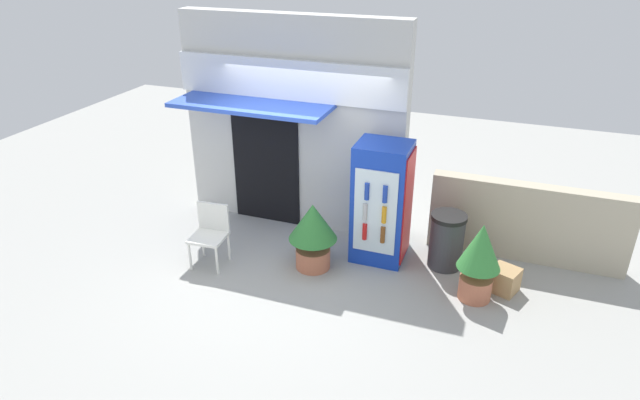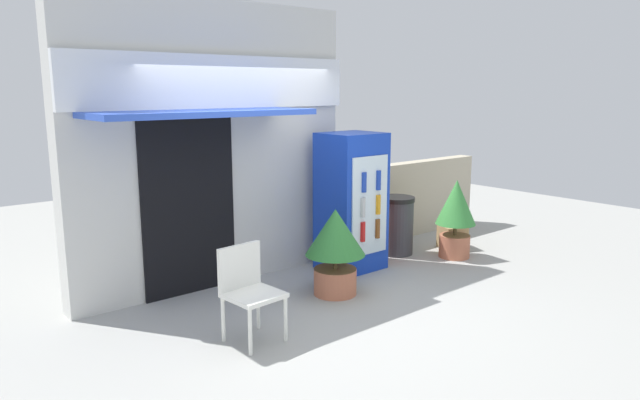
{
  "view_description": "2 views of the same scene",
  "coord_description": "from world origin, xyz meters",
  "px_view_note": "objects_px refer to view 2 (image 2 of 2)",
  "views": [
    {
      "loc": [
        2.84,
        -5.87,
        4.23
      ],
      "look_at": [
        0.55,
        0.38,
        0.98
      ],
      "focal_mm": 30.84,
      "sensor_mm": 36.0,
      "label": 1
    },
    {
      "loc": [
        -3.58,
        -4.38,
        2.27
      ],
      "look_at": [
        0.31,
        0.25,
        1.09
      ],
      "focal_mm": 32.38,
      "sensor_mm": 36.0,
      "label": 2
    }
  ],
  "objects_px": {
    "cardboard_box": "(452,237)",
    "potted_plant_curbside": "(456,212)",
    "potted_plant_near_shop": "(335,243)",
    "trash_bin": "(396,225)",
    "drink_cooler": "(352,202)",
    "plastic_chair": "(248,286)"
  },
  "relations": [
    {
      "from": "potted_plant_curbside",
      "to": "trash_bin",
      "type": "bearing_deg",
      "value": 127.06
    },
    {
      "from": "drink_cooler",
      "to": "potted_plant_near_shop",
      "type": "relative_size",
      "value": 1.78
    },
    {
      "from": "drink_cooler",
      "to": "plastic_chair",
      "type": "xyz_separation_m",
      "value": [
        -2.18,
        -0.95,
        -0.36
      ]
    },
    {
      "from": "potted_plant_near_shop",
      "to": "cardboard_box",
      "type": "relative_size",
      "value": 2.91
    },
    {
      "from": "trash_bin",
      "to": "potted_plant_near_shop",
      "type": "bearing_deg",
      "value": -158.84
    },
    {
      "from": "potted_plant_near_shop",
      "to": "drink_cooler",
      "type": "bearing_deg",
      "value": 36.34
    },
    {
      "from": "plastic_chair",
      "to": "trash_bin",
      "type": "relative_size",
      "value": 1.08
    },
    {
      "from": "drink_cooler",
      "to": "cardboard_box",
      "type": "height_order",
      "value": "drink_cooler"
    },
    {
      "from": "trash_bin",
      "to": "cardboard_box",
      "type": "distance_m",
      "value": 0.92
    },
    {
      "from": "trash_bin",
      "to": "potted_plant_curbside",
      "type": "bearing_deg",
      "value": -52.94
    },
    {
      "from": "drink_cooler",
      "to": "potted_plant_near_shop",
      "type": "height_order",
      "value": "drink_cooler"
    },
    {
      "from": "potted_plant_near_shop",
      "to": "potted_plant_curbside",
      "type": "height_order",
      "value": "potted_plant_curbside"
    },
    {
      "from": "cardboard_box",
      "to": "potted_plant_curbside",
      "type": "bearing_deg",
      "value": -139.41
    },
    {
      "from": "drink_cooler",
      "to": "trash_bin",
      "type": "relative_size",
      "value": 2.16
    },
    {
      "from": "plastic_chair",
      "to": "cardboard_box",
      "type": "height_order",
      "value": "plastic_chair"
    },
    {
      "from": "plastic_chair",
      "to": "cardboard_box",
      "type": "bearing_deg",
      "value": 9.95
    },
    {
      "from": "plastic_chair",
      "to": "cardboard_box",
      "type": "xyz_separation_m",
      "value": [
        3.92,
        0.69,
        -0.34
      ]
    },
    {
      "from": "potted_plant_near_shop",
      "to": "trash_bin",
      "type": "distance_m",
      "value": 1.85
    },
    {
      "from": "plastic_chair",
      "to": "trash_bin",
      "type": "xyz_separation_m",
      "value": [
        3.1,
        1.03,
        -0.1
      ]
    },
    {
      "from": "plastic_chair",
      "to": "trash_bin",
      "type": "bearing_deg",
      "value": 18.35
    },
    {
      "from": "plastic_chair",
      "to": "cardboard_box",
      "type": "relative_size",
      "value": 2.6
    },
    {
      "from": "potted_plant_near_shop",
      "to": "trash_bin",
      "type": "height_order",
      "value": "potted_plant_near_shop"
    }
  ]
}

